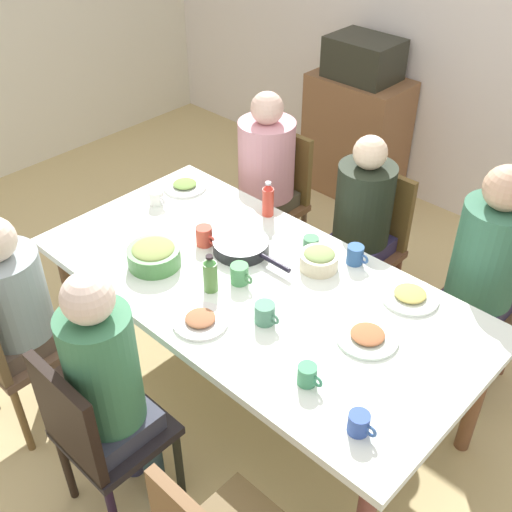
{
  "coord_description": "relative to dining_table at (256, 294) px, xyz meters",
  "views": [
    {
      "loc": [
        1.53,
        -1.62,
        2.55
      ],
      "look_at": [
        0.0,
        0.0,
        0.88
      ],
      "focal_mm": 44.18,
      "sensor_mm": 36.0,
      "label": 1
    }
  ],
  "objects": [
    {
      "name": "person_5",
      "position": [
        -0.7,
        -0.82,
        0.03
      ],
      "size": [
        0.32,
        0.32,
        1.15
      ],
      "color": "brown",
      "rests_on": "ground_plane"
    },
    {
      "name": "cup_1",
      "position": [
        0.83,
        -0.35,
        0.11
      ],
      "size": [
        0.11,
        0.08,
        0.08
      ],
      "color": "#3351A4",
      "rests_on": "dining_table"
    },
    {
      "name": "serving_pan",
      "position": [
        -0.22,
        0.13,
        0.1
      ],
      "size": [
        0.45,
        0.27,
        0.06
      ],
      "color": "black",
      "rests_on": "dining_table"
    },
    {
      "name": "person_2",
      "position": [
        0.7,
        0.82,
        0.09
      ],
      "size": [
        0.32,
        0.32,
        1.26
      ],
      "color": "navy",
      "rests_on": "ground_plane"
    },
    {
      "name": "person_1",
      "position": [
        0.0,
        -0.82,
        0.07
      ],
      "size": [
        0.3,
        0.3,
        1.25
      ],
      "color": "#363553",
      "rests_on": "ground_plane"
    },
    {
      "name": "plate_1",
      "position": [
        0.57,
        0.39,
        0.08
      ],
      "size": [
        0.26,
        0.26,
        0.04
      ],
      "color": "white",
      "rests_on": "dining_table"
    },
    {
      "name": "person_3",
      "position": [
        -0.7,
        0.82,
        0.06
      ],
      "size": [
        0.34,
        0.34,
        1.2
      ],
      "color": "brown",
      "rests_on": "ground_plane"
    },
    {
      "name": "chair_1",
      "position": [
        0.0,
        -0.91,
        -0.15
      ],
      "size": [
        0.4,
        0.4,
        0.9
      ],
      "color": "black",
      "rests_on": "ground_plane"
    },
    {
      "name": "chair_3",
      "position": [
        -0.7,
        0.91,
        -0.15
      ],
      "size": [
        0.4,
        0.4,
        0.9
      ],
      "color": "brown",
      "rests_on": "ground_plane"
    },
    {
      "name": "ground_plane",
      "position": [
        0.0,
        0.0,
        -0.67
      ],
      "size": [
        7.32,
        7.32,
        0.0
      ],
      "primitive_type": "plane",
      "color": "tan"
    },
    {
      "name": "plate_3",
      "position": [
        -0.87,
        0.34,
        0.08
      ],
      "size": [
        0.24,
        0.24,
        0.04
      ],
      "color": "silver",
      "rests_on": "dining_table"
    },
    {
      "name": "side_cabinet",
      "position": [
        -0.89,
        2.02,
        -0.22
      ],
      "size": [
        0.7,
        0.44,
        0.9
      ],
      "primitive_type": "cube",
      "color": "brown",
      "rests_on": "ground_plane"
    },
    {
      "name": "dining_table",
      "position": [
        0.0,
        0.0,
        0.0
      ],
      "size": [
        2.11,
        1.06,
        0.73
      ],
      "color": "white",
      "rests_on": "ground_plane"
    },
    {
      "name": "bowl_1",
      "position": [
        0.14,
        0.28,
        0.12
      ],
      "size": [
        0.18,
        0.18,
        0.1
      ],
      "color": "beige",
      "rests_on": "dining_table"
    },
    {
      "name": "cup_5",
      "position": [
        0.24,
        0.43,
        0.12
      ],
      "size": [
        0.11,
        0.08,
        0.09
      ],
      "color": "#2F5995",
      "rests_on": "dining_table"
    },
    {
      "name": "bowl_0",
      "position": [
        -0.44,
        -0.23,
        0.12
      ],
      "size": [
        0.25,
        0.25,
        0.11
      ],
      "color": "#4C8947",
      "rests_on": "dining_table"
    },
    {
      "name": "cup_6",
      "position": [
        -0.39,
        0.04,
        0.12
      ],
      "size": [
        0.12,
        0.08,
        0.1
      ],
      "color": "#D34736",
      "rests_on": "dining_table"
    },
    {
      "name": "chair_5",
      "position": [
        -0.7,
        -0.91,
        -0.15
      ],
      "size": [
        0.4,
        0.4,
        0.9
      ],
      "color": "brown",
      "rests_on": "ground_plane"
    },
    {
      "name": "cup_3",
      "position": [
        -0.85,
        0.12,
        0.11
      ],
      "size": [
        0.11,
        0.08,
        0.08
      ],
      "color": "white",
      "rests_on": "dining_table"
    },
    {
      "name": "person_0",
      "position": [
        -0.0,
        0.82,
        0.03
      ],
      "size": [
        0.31,
        0.31,
        1.17
      ],
      "color": "#373B4D",
      "rests_on": "ground_plane"
    },
    {
      "name": "chair_0",
      "position": [
        0.0,
        0.91,
        -0.15
      ],
      "size": [
        0.4,
        0.4,
        0.9
      ],
      "color": "brown",
      "rests_on": "ground_plane"
    },
    {
      "name": "cup_4",
      "position": [
        0.56,
        -0.3,
        0.11
      ],
      "size": [
        0.11,
        0.07,
        0.09
      ],
      "color": "#408F60",
      "rests_on": "dining_table"
    },
    {
      "name": "bottle_1",
      "position": [
        -0.11,
        -0.18,
        0.16
      ],
      "size": [
        0.06,
        0.06,
        0.19
      ],
      "color": "#517E3B",
      "rests_on": "dining_table"
    },
    {
      "name": "cup_7",
      "position": [
        0.03,
        0.36,
        0.11
      ],
      "size": [
        0.11,
        0.08,
        0.08
      ],
      "color": "#458258",
      "rests_on": "dining_table"
    },
    {
      "name": "cup_2",
      "position": [
        -0.05,
        -0.05,
        0.12
      ],
      "size": [
        0.12,
        0.08,
        0.09
      ],
      "color": "#4E955B",
      "rests_on": "dining_table"
    },
    {
      "name": "microwave",
      "position": [
        -0.89,
        2.02,
        0.37
      ],
      "size": [
        0.48,
        0.36,
        0.28
      ],
      "primitive_type": "cube",
      "color": "#292A20",
      "rests_on": "side_cabinet"
    },
    {
      "name": "bottle_0",
      "position": [
        -0.34,
        0.45,
        0.16
      ],
      "size": [
        0.06,
        0.06,
        0.2
      ],
      "color": "red",
      "rests_on": "dining_table"
    },
    {
      "name": "plate_2",
      "position": [
        0.02,
        -0.36,
        0.08
      ],
      "size": [
        0.24,
        0.24,
        0.04
      ],
      "color": "silver",
      "rests_on": "dining_table"
    },
    {
      "name": "cup_0",
      "position": [
        0.21,
        -0.16,
        0.11
      ],
      "size": [
        0.12,
        0.09,
        0.09
      ],
      "color": "#4C8368",
      "rests_on": "dining_table"
    },
    {
      "name": "plate_0",
      "position": [
        0.58,
        0.05,
        0.08
      ],
      "size": [
        0.26,
        0.26,
        0.04
      ],
      "color": "silver",
      "rests_on": "dining_table"
    },
    {
      "name": "chair_2",
      "position": [
        0.7,
        0.91,
        -0.15
      ],
      "size": [
        0.4,
        0.4,
        0.9
      ],
      "color": "brown",
      "rests_on": "ground_plane"
    }
  ]
}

